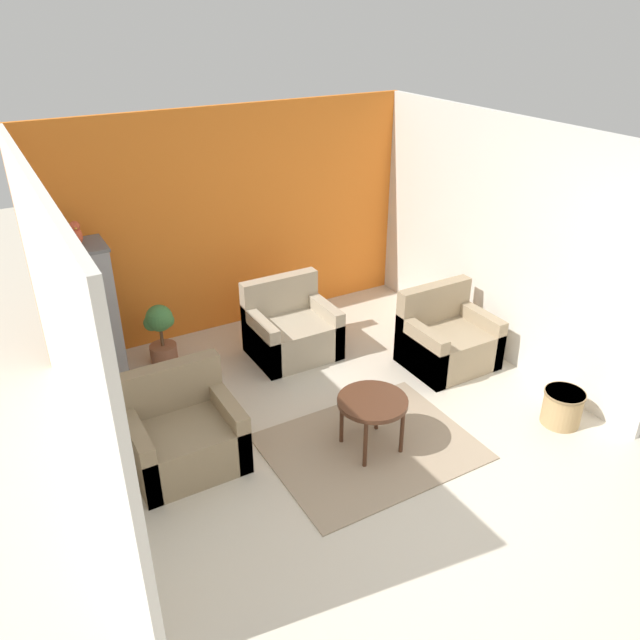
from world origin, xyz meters
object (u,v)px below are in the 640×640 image
Objects in this scene: armchair_left at (183,436)px; parrot at (76,234)px; armchair_middle at (291,331)px; armchair_right at (447,341)px; potted_plant at (161,332)px; wicker_basket at (562,406)px; birdcage at (91,315)px; coffee_table at (372,405)px.

armchair_left is 3.60× the size of parrot.
armchair_middle is 2.33m from parrot.
armchair_left is 1.00× the size of armchair_middle.
potted_plant is (-2.56, 1.48, 0.10)m from armchair_right.
armchair_left is at bearing -79.67° from parrot.
wicker_basket is at bearing -20.50° from armchair_left.
parrot reaches higher than armchair_right.
parrot is (0.00, 0.00, 0.82)m from birdcage.
coffee_table is 3.07m from parrot.
wicker_basket is at bearing -18.36° from coffee_table.
armchair_right reaches higher than coffee_table.
armchair_middle is at bearing -15.86° from parrot.
coffee_table is at bearing 161.64° from wicker_basket.
armchair_right is 3.60× the size of parrot.
coffee_table is 2.51m from potted_plant.
armchair_right is at bearing 27.77° from coffee_table.
coffee_table is at bearing -52.73° from birdcage.
potted_plant is at bearing 134.81° from wicker_basket.
potted_plant reaches higher than wicker_basket.
potted_plant is at bearing 78.74° from armchair_left.
armchair_right is at bearing -25.47° from parrot.
parrot is at bearing 90.00° from birdcage.
birdcage is at bearing 154.56° from armchair_right.
armchair_left is at bearing 157.07° from coffee_table.
potted_plant is (0.33, 1.64, 0.10)m from armchair_left.
armchair_left is (-1.43, 0.61, -0.17)m from coffee_table.
armchair_middle is (-1.31, 0.98, 0.00)m from armchair_right.
armchair_right is 2.96m from potted_plant.
parrot is at bearing 154.53° from armchair_right.
birdcage reaches higher than wicker_basket.
potted_plant is at bearing -3.17° from birdcage.
wicker_basket is (3.42, -2.84, -0.53)m from birdcage.
armchair_left is at bearing -176.83° from armchair_right.
parrot is (-1.89, 0.54, 1.26)m from armchair_middle.
birdcage is at bearing 164.19° from armchair_middle.
armchair_right and armchair_middle have the same top height.
birdcage is at bearing 176.83° from potted_plant.
parrot is at bearing 100.33° from armchair_left.
parrot is 0.36× the size of potted_plant.
birdcage is (-3.19, 1.52, 0.44)m from armchair_right.
coffee_table is 1.80m from wicker_basket.
armchair_left is at bearing -144.09° from armchair_middle.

